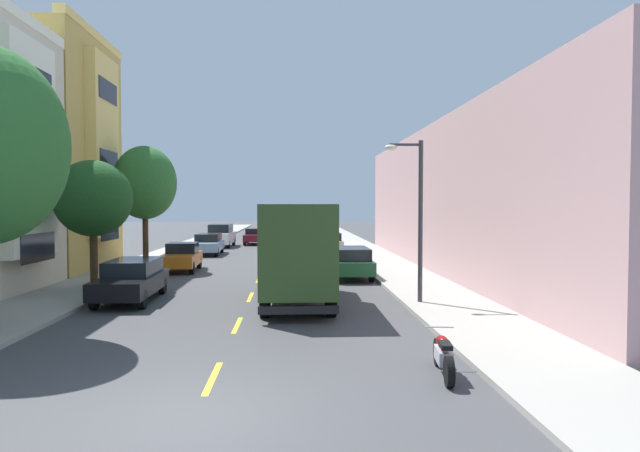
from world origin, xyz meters
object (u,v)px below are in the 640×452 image
Objects in this scene: street_tree_third at (145,183)px; parked_hatchback_orange at (181,257)px; moving_burgundy_sedan at (255,236)px; delivery_box_truck at (297,249)px; parked_hatchback_champagne at (330,243)px; parked_motorcycle at (443,356)px; parked_wagon_black at (132,279)px; parked_suv_white at (221,235)px; street_tree_second at (93,199)px; parked_wagon_forest at (351,261)px; street_lamp at (416,207)px; parked_wagon_sky at (208,243)px; parked_sedan_teal at (318,230)px.

parked_hatchback_orange is (2.07, -0.67, -3.98)m from street_tree_third.
delivery_box_truck is at bearing -83.33° from moving_burgundy_sedan.
parked_hatchback_champagne is at bearing -57.01° from moving_burgundy_sedan.
street_tree_third is at bearing -136.52° from parked_hatchback_champagne.
parked_hatchback_orange is at bearing 115.88° from parked_motorcycle.
parked_hatchback_champagne is 0.85× the size of parked_wagon_black.
parked_hatchback_orange is 0.83× the size of parked_suv_white.
parked_motorcycle is at bearing -45.93° from street_tree_second.
street_tree_third is 1.40× the size of parked_wagon_forest.
delivery_box_truck reaches higher than parked_motorcycle.
street_lamp is at bearing -8.56° from parked_wagon_black.
parked_hatchback_orange is at bearing -89.52° from parked_wagon_sky.
parked_wagon_sky reaches higher than parked_sedan_teal.
delivery_box_truck is 21.48m from parked_hatchback_champagne.
moving_burgundy_sedan is at bearing 96.67° from delivery_box_truck.
parked_suv_white is (1.93, 16.60, -3.75)m from street_tree_third.
delivery_box_truck is 1.47× the size of parked_suv_white.
street_lamp is at bearing -4.87° from delivery_box_truck.
parked_suv_white reaches higher than moving_burgundy_sedan.
moving_burgundy_sedan is (2.53, 20.34, -0.01)m from parked_hatchback_orange.
parked_hatchback_champagne is 1.96× the size of parked_motorcycle.
street_tree_second is at bearing 135.75° from parked_wagon_black.
parked_motorcycle is at bearing -88.81° from parked_wagon_forest.
street_tree_third reaches higher than street_lamp.
parked_wagon_sky is at bearing 83.40° from street_tree_second.
parked_sedan_teal is (8.77, 32.78, -0.01)m from parked_hatchback_orange.
parked_suv_white reaches higher than parked_motorcycle.
parked_wagon_sky is (1.98, 17.14, -2.99)m from street_tree_second.
street_tree_second is 0.79× the size of street_tree_third.
moving_burgundy_sedan is (-7.72, 31.11, -2.73)m from street_lamp.
moving_burgundy_sedan is at bearing 48.94° from parked_suv_white.
parked_sedan_teal is (0.01, 36.08, -0.05)m from parked_wagon_forest.
parked_sedan_teal is 42.92m from parked_wagon_black.
delivery_box_truck reaches higher than parked_sedan_teal.
parked_hatchback_orange is at bearing -104.98° from parked_sedan_teal.
parked_suv_white is at bearing -131.06° from moving_burgundy_sedan.
street_tree_third is 1.17× the size of street_lamp.
parked_suv_white is (-0.05, 7.34, 0.18)m from parked_wagon_sky.
delivery_box_truck is 1.51× the size of parked_wagon_sky.
parked_sedan_teal is 1.01× the size of moving_burgundy_sedan.
parked_wagon_sky is at bearing -89.59° from parked_suv_white.
parked_wagon_black is at bearing -101.77° from parked_sedan_teal.
delivery_box_truck is 6.35m from parked_wagon_black.
parked_wagon_forest reaches higher than moving_burgundy_sedan.
parked_wagon_forest is (10.83, 3.92, -2.99)m from street_tree_second.
street_tree_second is 1.16× the size of moving_burgundy_sedan.
street_tree_second is 11.90m from parked_wagon_forest.
parked_suv_white is at bearing 143.99° from parked_hatchback_champagne.
street_lamp is at bearing -76.06° from moving_burgundy_sedan.
parked_hatchback_orange is at bearing 74.01° from street_tree_second.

